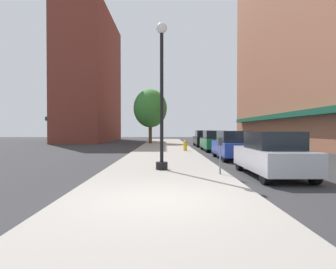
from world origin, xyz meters
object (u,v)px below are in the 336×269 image
object	(u,v)px
fire_hydrant	(185,146)
tree_near	(150,108)
lamppost	(162,93)
car_silver	(272,155)
car_green	(214,141)
car_black	(203,139)
car_blue	(233,145)
parking_meter_near	(220,151)

from	to	relation	value
fire_hydrant	tree_near	size ratio (longest dim) A/B	0.12
lamppost	tree_near	distance (m)	23.39
lamppost	car_silver	distance (m)	4.85
fire_hydrant	car_green	distance (m)	2.73
car_green	car_black	size ratio (longest dim) A/B	1.00
car_blue	car_green	size ratio (longest dim) A/B	1.00
fire_hydrant	parking_meter_near	distance (m)	11.82
tree_near	car_silver	bearing A→B (deg)	-76.70
car_silver	car_black	xyz separation A→B (m)	(0.00, 19.47, 0.00)
fire_hydrant	car_black	distance (m)	8.24
tree_near	car_black	distance (m)	8.34
fire_hydrant	lamppost	bearing A→B (deg)	-98.93
parking_meter_near	car_green	distance (m)	13.18
car_silver	car_green	xyz separation A→B (m)	(0.00, 12.83, 0.00)
lamppost	tree_near	xyz separation A→B (m)	(-1.69, 23.31, 1.09)
lamppost	car_green	size ratio (longest dim) A/B	1.37
lamppost	fire_hydrant	world-z (taller)	lamppost
parking_meter_near	car_blue	bearing A→B (deg)	73.21
car_blue	car_green	world-z (taller)	same
fire_hydrant	tree_near	distance (m)	13.75
lamppost	car_silver	world-z (taller)	lamppost
parking_meter_near	fire_hydrant	bearing A→B (deg)	92.29
parking_meter_near	car_silver	bearing A→B (deg)	6.05
car_green	car_black	world-z (taller)	same
parking_meter_near	car_green	size ratio (longest dim) A/B	0.30
car_blue	parking_meter_near	bearing A→B (deg)	-106.37
parking_meter_near	tree_near	size ratio (longest dim) A/B	0.20
tree_near	fire_hydrant	bearing A→B (deg)	-75.35
car_blue	car_black	distance (m)	13.21
tree_near	car_silver	xyz separation A→B (m)	(5.77, -24.39, -3.49)
fire_hydrant	car_black	bearing A→B (deg)	72.90
parking_meter_near	car_green	xyz separation A→B (m)	(1.95, 13.04, -0.14)
parking_meter_near	car_black	bearing A→B (deg)	84.34
lamppost	parking_meter_near	xyz separation A→B (m)	(2.12, -1.28, -2.25)
parking_meter_near	tree_near	world-z (taller)	tree_near
lamppost	parking_meter_near	size ratio (longest dim) A/B	4.50
lamppost	car_black	bearing A→B (deg)	77.51
lamppost	car_silver	bearing A→B (deg)	-14.82
tree_near	car_blue	xyz separation A→B (m)	(5.77, -18.13, -3.49)
fire_hydrant	car_silver	size ratio (longest dim) A/B	0.18
car_blue	lamppost	bearing A→B (deg)	-127.76
car_silver	car_black	world-z (taller)	same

